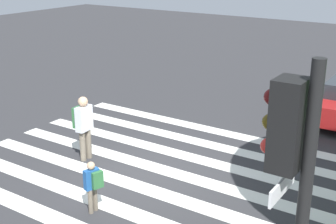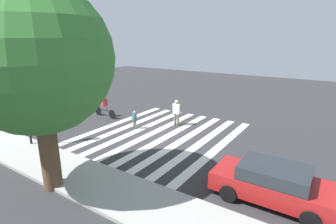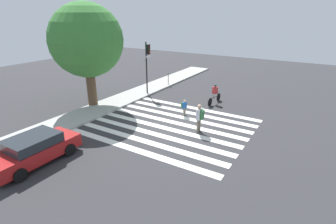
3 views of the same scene
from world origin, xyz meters
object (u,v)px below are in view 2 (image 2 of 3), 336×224
pedestrian_adult_blue_shirt (177,111)px  cyclist_mid_street (105,106)px  traffic_light (25,88)px  car_parked_far_curb (273,183)px  street_tree (37,60)px  pedestrian_adult_tall_backpack (134,119)px

pedestrian_adult_blue_shirt → cyclist_mid_street: size_ratio=0.80×
traffic_light → car_parked_far_curb: traffic_light is taller
street_tree → pedestrian_adult_blue_shirt: street_tree is taller
car_parked_far_curb → pedestrian_adult_blue_shirt: bearing=-36.5°
street_tree → pedestrian_adult_tall_backpack: bearing=-75.4°
pedestrian_adult_tall_backpack → street_tree: bearing=-57.2°
traffic_light → pedestrian_adult_tall_backpack: size_ratio=3.86×
traffic_light → street_tree: street_tree is taller
traffic_light → cyclist_mid_street: bearing=-83.1°
pedestrian_adult_tall_backpack → car_parked_far_curb: bearing=-1.4°
pedestrian_adult_blue_shirt → cyclist_mid_street: (5.63, 1.26, -0.19)m
cyclist_mid_street → car_parked_far_curb: bearing=165.9°
cyclist_mid_street → traffic_light: bearing=100.6°
street_tree → pedestrian_adult_blue_shirt: (-0.08, -9.33, -3.99)m
pedestrian_adult_tall_backpack → pedestrian_adult_blue_shirt: bearing=65.3°
pedestrian_adult_blue_shirt → cyclist_mid_street: 5.77m
street_tree → pedestrian_adult_tall_backpack: size_ratio=6.47×
pedestrian_adult_blue_shirt → car_parked_far_curb: (-7.44, 5.46, -0.33)m
cyclist_mid_street → car_parked_far_curb: (-13.07, 4.20, -0.14)m
street_tree → pedestrian_adult_tall_backpack: 8.63m
cyclist_mid_street → car_parked_far_curb: 13.73m
traffic_light → street_tree: 5.51m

